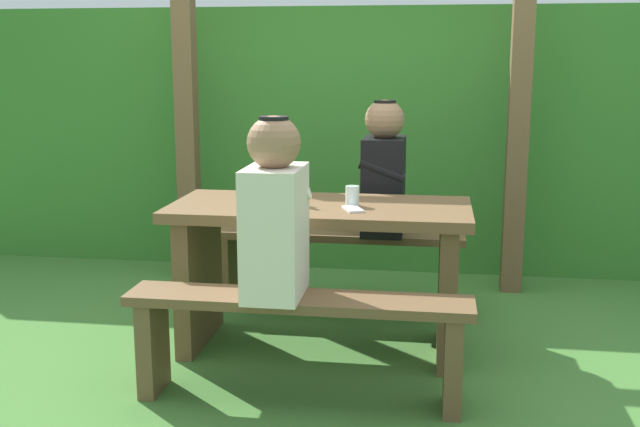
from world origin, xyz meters
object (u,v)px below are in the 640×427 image
person_black_coat (384,173)px  cell_phone (353,209)px  person_white_shirt (275,214)px  drinking_glass (352,196)px  bench_near (298,326)px  bench_far (336,254)px  bottle_left (282,182)px  picnic_table (320,251)px

person_black_coat → cell_phone: size_ratio=5.14×
person_white_shirt → drinking_glass: size_ratio=7.72×
bench_near → person_black_coat: bearing=77.6°
person_white_shirt → drinking_glass: person_white_shirt is taller
bench_near → bench_far: 1.18m
cell_phone → bottle_left: bearing=135.7°
picnic_table → bottle_left: bearing=168.9°
picnic_table → bench_near: size_ratio=1.00×
bottle_left → drinking_glass: bearing=-7.8°
person_white_shirt → bench_near: bearing=-2.1°
bench_near → person_black_coat: 1.29m
person_black_coat → bench_far: bearing=179.3°
cell_phone → person_black_coat: bearing=61.3°
bench_far → drinking_glass: bearing=-75.7°
bottle_left → cell_phone: bottle_left is taller
bench_near → bench_far: same height
bench_near → person_white_shirt: bearing=177.9°
person_white_shirt → bottle_left: 0.63m
bench_near → person_black_coat: size_ratio=1.95×
drinking_glass → person_black_coat: bearing=80.1°
bench_far → bottle_left: size_ratio=6.09×
picnic_table → person_black_coat: (0.26, 0.59, 0.29)m
person_white_shirt → bottle_left: size_ratio=3.13×
picnic_table → bottle_left: 0.37m
drinking_glass → bottle_left: size_ratio=0.41×
bench_far → drinking_glass: 0.76m
drinking_glass → bottle_left: (-0.34, 0.05, 0.05)m
bench_near → person_white_shirt: person_white_shirt is taller
cell_phone → drinking_glass: bearing=76.4°
bottle_left → cell_phone: 0.40m
drinking_glass → cell_phone: 0.11m
bench_near → bottle_left: bottle_left is taller
bench_far → cell_phone: (0.17, -0.70, 0.39)m
person_black_coat → bottle_left: bearing=-129.1°
picnic_table → bottle_left: size_ratio=6.09×
person_white_shirt → cell_phone: (0.26, 0.47, -0.06)m
picnic_table → person_white_shirt: person_white_shirt is taller
drinking_glass → bottle_left: 0.35m
drinking_glass → bench_far: bearing=104.3°
picnic_table → person_white_shirt: size_ratio=1.95×
person_white_shirt → cell_phone: size_ratio=5.14×
bench_far → person_black_coat: (0.26, -0.00, 0.46)m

